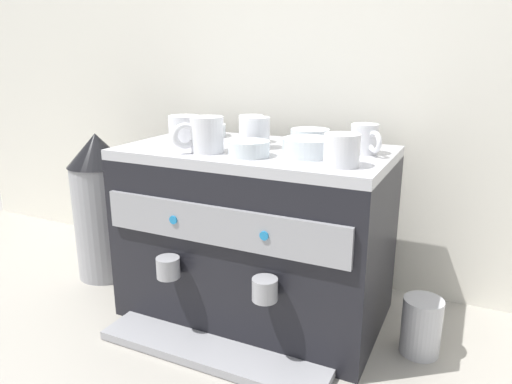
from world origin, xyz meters
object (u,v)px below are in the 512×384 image
ceramic_bowl_1 (206,130)px  ceramic_cup_1 (341,150)px  ceramic_cup_2 (184,130)px  ceramic_cup_5 (205,135)px  espresso_machine (255,234)px  ceramic_cup_0 (251,129)px  milk_pitcher (421,326)px  ceramic_bowl_0 (308,148)px  coffee_grinder (101,205)px  ceramic_cup_4 (365,139)px  ceramic_cup_3 (254,133)px  ceramic_bowl_2 (310,138)px  ceramic_bowl_3 (249,149)px

ceramic_bowl_1 → ceramic_cup_1: bearing=-24.0°
ceramic_cup_2 → ceramic_cup_5: size_ratio=1.01×
espresso_machine → ceramic_cup_0: ceramic_cup_0 is taller
ceramic_bowl_1 → milk_pitcher: ceramic_bowl_1 is taller
ceramic_bowl_0 → coffee_grinder: size_ratio=0.26×
ceramic_cup_2 → ceramic_cup_4: ceramic_cup_2 is taller
ceramic_cup_3 → milk_pitcher: bearing=-1.1°
espresso_machine → ceramic_cup_1: (0.25, -0.10, 0.26)m
ceramic_cup_1 → ceramic_bowl_0: 0.11m
ceramic_cup_1 → ceramic_cup_4: 0.15m
ceramic_cup_1 → ceramic_bowl_2: (-0.13, 0.18, -0.01)m
ceramic_cup_1 → ceramic_cup_2: (-0.43, 0.06, 0.00)m
ceramic_cup_0 → ceramic_bowl_2: size_ratio=0.92×
ceramic_cup_4 → ceramic_bowl_1: size_ratio=0.73×
ceramic_cup_2 → milk_pitcher: ceramic_cup_2 is taller
ceramic_cup_0 → ceramic_bowl_2: (0.16, 0.01, -0.02)m
ceramic_cup_0 → ceramic_cup_5: (-0.03, -0.17, 0.01)m
ceramic_cup_4 → ceramic_bowl_0: ceramic_cup_4 is taller
ceramic_cup_4 → coffee_grinder: ceramic_cup_4 is taller
coffee_grinder → ceramic_cup_4: bearing=3.6°
ceramic_cup_3 → coffee_grinder: size_ratio=0.21×
ceramic_cup_2 → ceramic_cup_3: size_ratio=1.14×
ceramic_bowl_0 → ceramic_bowl_1: ceramic_bowl_0 is taller
ceramic_bowl_2 → milk_pitcher: size_ratio=0.71×
ceramic_bowl_0 → milk_pitcher: (0.28, 0.03, -0.40)m
ceramic_cup_4 → ceramic_bowl_3: ceramic_cup_4 is taller
ceramic_cup_3 → milk_pitcher: 0.61m
espresso_machine → ceramic_cup_5: 0.30m
ceramic_cup_3 → ceramic_cup_4: size_ratio=1.10×
espresso_machine → ceramic_cup_2: (-0.19, -0.04, 0.27)m
ceramic_cup_1 → ceramic_bowl_1: 0.50m
espresso_machine → ceramic_bowl_2: bearing=37.5°
ceramic_cup_3 → ceramic_bowl_2: (0.12, 0.08, -0.02)m
ceramic_cup_5 → ceramic_bowl_1: 0.24m
ceramic_cup_1 → ceramic_cup_5: bearing=-179.8°
ceramic_cup_3 → ceramic_bowl_1: bearing=153.6°
ceramic_bowl_0 → ceramic_bowl_1: bearing=158.7°
ceramic_cup_0 → espresso_machine: bearing=-56.5°
ceramic_bowl_0 → milk_pitcher: ceramic_bowl_0 is taller
ceramic_cup_4 → ceramic_bowl_3: 0.27m
ceramic_cup_3 → ceramic_bowl_0: (0.16, -0.04, -0.02)m
coffee_grinder → ceramic_cup_2: bearing=-5.7°
ceramic_cup_1 → ceramic_bowl_3: size_ratio=1.10×
ceramic_cup_1 → coffee_grinder: 0.82m
ceramic_bowl_1 → coffee_grinder: 0.41m
ceramic_bowl_0 → ceramic_bowl_2: bearing=107.8°
ceramic_cup_3 → coffee_grinder: bearing=-179.6°
ceramic_bowl_0 → ceramic_bowl_2: ceramic_bowl_2 is taller
milk_pitcher → coffee_grinder: bearing=179.8°
ceramic_cup_2 → milk_pitcher: size_ratio=0.77×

